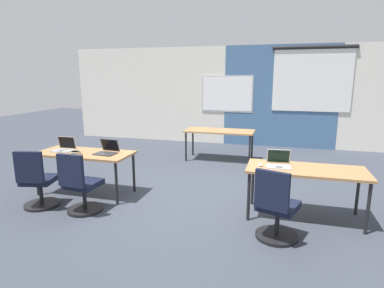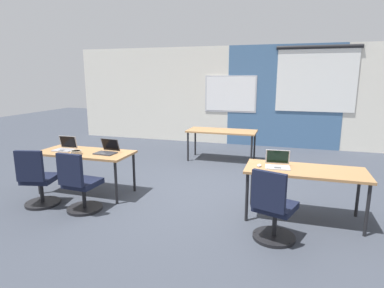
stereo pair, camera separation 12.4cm
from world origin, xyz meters
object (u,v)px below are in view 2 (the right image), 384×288
chair_near_left_end (38,183)px  chair_near_left_inner (80,187)px  mouse_near_right_inner (259,165)px  desk_near_left (85,155)px  desk_far_center (222,133)px  snack_bowl (76,152)px  chair_near_right_inner (273,212)px  laptop_near_left_end (65,147)px  laptop_near_left_inner (107,150)px  desk_near_right (305,174)px  laptop_near_right_inner (278,164)px

chair_near_left_end → chair_near_left_inner: (0.73, 0.02, 0.00)m
mouse_near_right_inner → desk_near_left: bearing=179.0°
desk_near_left → desk_far_center: same height
chair_near_left_inner → snack_bowl: 0.77m
mouse_near_right_inner → chair_near_right_inner: (0.25, -0.71, -0.36)m
chair_near_left_end → snack_bowl: bearing=-133.2°
laptop_near_left_end → laptop_near_left_inner: size_ratio=0.95×
desk_near_left → desk_near_right: size_ratio=1.00×
desk_near_left → chair_near_left_inner: bearing=-61.3°
desk_near_left → chair_near_right_inner: bearing=-13.7°
chair_near_left_end → laptop_near_left_inner: laptop_near_left_inner is taller
laptop_near_left_end → chair_near_left_inner: (0.79, -0.72, -0.39)m
chair_near_left_end → laptop_near_left_inner: 1.13m
laptop_near_left_end → chair_near_left_inner: 1.14m
desk_far_center → laptop_near_left_end: bearing=-127.6°
chair_near_left_inner → snack_bowl: size_ratio=5.18×
desk_near_right → laptop_near_left_end: (-3.90, 0.01, 0.11)m
desk_near_left → snack_bowl: snack_bowl is taller
laptop_near_right_inner → chair_near_left_inner: (-2.74, -0.72, -0.39)m
desk_near_right → desk_far_center: (-1.75, 2.80, 0.00)m
mouse_near_right_inner → chair_near_left_inner: size_ratio=0.11×
chair_near_left_end → desk_near_left: bearing=-128.3°
desk_near_right → desk_far_center: size_ratio=1.00×
desk_far_center → laptop_near_left_inner: bearing=-115.8°
chair_near_left_inner → chair_near_right_inner: bearing=-178.2°
laptop_near_left_end → desk_near_left: bearing=-2.8°
desk_near_right → snack_bowl: 3.54m
desk_near_left → desk_far_center: 3.30m
laptop_near_right_inner → desk_far_center: bearing=111.8°
chair_near_left_end → snack_bowl: (0.31, 0.54, 0.38)m
desk_near_left → laptop_near_right_inner: 3.13m
desk_near_right → chair_near_left_inner: bearing=-167.1°
mouse_near_right_inner → snack_bowl: 2.92m
desk_near_left → laptop_near_left_end: size_ratio=4.75×
desk_far_center → laptop_near_left_end: size_ratio=4.75×
laptop_near_left_inner → laptop_near_right_inner: bearing=4.3°
laptop_near_right_inner → chair_near_left_inner: bearing=-169.8°
chair_near_left_inner → desk_far_center: bearing=-108.3°
desk_far_center → laptop_near_right_inner: size_ratio=4.54×
laptop_near_left_end → chair_near_right_inner: laptop_near_left_end is taller
chair_near_left_end → chair_near_left_inner: 0.73m
chair_near_left_inner → mouse_near_right_inner: bearing=-162.3°
chair_near_left_end → snack_bowl: chair_near_left_end is taller
laptop_near_left_end → laptop_near_right_inner: (3.53, -0.00, -0.00)m
desk_near_right → desk_far_center: 3.30m
chair_near_left_inner → snack_bowl: (-0.42, 0.52, 0.38)m
laptop_near_left_inner → snack_bowl: 0.49m
desk_near_right → mouse_near_right_inner: bearing=-175.5°
laptop_near_left_end → mouse_near_right_inner: 3.29m
desk_far_center → desk_near_left: bearing=-122.0°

